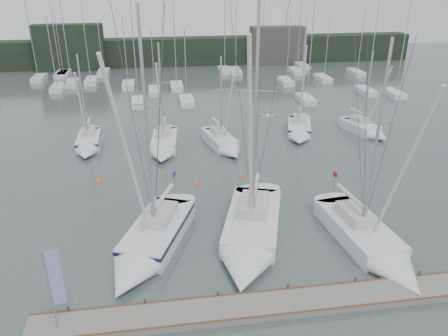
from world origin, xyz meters
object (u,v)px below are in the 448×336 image
object	(u,v)px
buoy_a	(197,184)
sailboat_mid_d	(299,131)
sailboat_mid_a	(88,145)
sailboat_mid_e	(368,131)
sailboat_near_left	(147,248)
sailboat_mid_b	(164,147)
sailboat_near_right	(376,248)
buoy_b	(241,177)
buoy_c	(99,182)
sailboat_near_center	(249,242)
dock_banner	(54,283)
sailboat_mid_c	(225,145)

from	to	relation	value
buoy_a	sailboat_mid_d	bearing A→B (deg)	39.62
sailboat_mid_a	buoy_a	bearing A→B (deg)	-44.57
sailboat_mid_e	buoy_a	size ratio (longest dim) A/B	18.96
sailboat_near_left	sailboat_mid_b	bearing A→B (deg)	106.73
buoy_a	sailboat_near_right	bearing A→B (deg)	-48.90
sailboat_mid_d	buoy_b	size ratio (longest dim) A/B	23.94
buoy_a	buoy_c	size ratio (longest dim) A/B	0.87
sailboat_mid_a	sailboat_near_center	bearing A→B (deg)	-58.72
sailboat_mid_b	sailboat_near_left	bearing A→B (deg)	-89.66
sailboat_near_right	dock_banner	size ratio (longest dim) A/B	3.10
sailboat_mid_b	sailboat_mid_e	distance (m)	22.61
sailboat_near_center	buoy_c	distance (m)	16.16
sailboat_mid_c	sailboat_mid_a	bearing A→B (deg)	158.40
sailboat_near_right	dock_banner	xyz separation A→B (m)	(-18.71, -3.80, 2.60)
sailboat_near_left	sailboat_mid_b	distance (m)	17.54
sailboat_near_right	buoy_a	world-z (taller)	sailboat_near_right
sailboat_mid_a	sailboat_mid_e	size ratio (longest dim) A/B	1.05
sailboat_near_right	buoy_a	size ratio (longest dim) A/B	28.39
sailboat_near_center	sailboat_mid_a	size ratio (longest dim) A/B	1.70
sailboat_mid_a	sailboat_mid_e	distance (m)	30.16
sailboat_near_left	sailboat_mid_e	bearing A→B (deg)	59.97
buoy_a	buoy_b	size ratio (longest dim) A/B	1.00
sailboat_near_left	buoy_a	distance (m)	10.63
sailboat_near_center	buoy_a	size ratio (longest dim) A/B	33.98
sailboat_near_right	sailboat_mid_c	world-z (taller)	sailboat_near_right
buoy_b	dock_banner	distance (m)	20.92
buoy_b	dock_banner	size ratio (longest dim) A/B	0.11
sailboat_mid_e	sailboat_mid_d	bearing A→B (deg)	156.54
sailboat_near_right	sailboat_mid_a	xyz separation A→B (m)	(-20.69, 21.43, -0.02)
sailboat_mid_c	buoy_a	bearing A→B (deg)	-128.40
sailboat_near_right	buoy_c	bearing A→B (deg)	137.71
sailboat_mid_c	dock_banner	size ratio (longest dim) A/B	2.12
sailboat_near_right	sailboat_mid_c	bearing A→B (deg)	103.34
sailboat_near_right	dock_banner	world-z (taller)	sailboat_near_right
sailboat_mid_c	buoy_c	xyz separation A→B (m)	(-11.95, -5.66, -0.53)
sailboat_near_left	dock_banner	distance (m)	7.71
sailboat_near_left	buoy_b	distance (m)	13.41
sailboat_near_right	dock_banner	bearing A→B (deg)	-174.80
sailboat_near_center	buoy_b	xyz separation A→B (m)	(1.53, 10.95, -0.62)
sailboat_mid_b	sailboat_mid_d	distance (m)	15.08
sailboat_near_right	buoy_a	xyz separation A→B (m)	(-10.41, 11.94, -0.57)
sailboat_near_left	sailboat_mid_e	distance (m)	30.67
buoy_a	buoy_b	distance (m)	4.13
sailboat_near_left	sailboat_mid_c	xyz separation A→B (m)	(7.62, 17.21, -0.11)
sailboat_near_right	buoy_a	distance (m)	15.85
sailboat_mid_d	sailboat_near_center	bearing A→B (deg)	-98.61
sailboat_mid_a	buoy_c	distance (m)	7.96
buoy_b	sailboat_mid_b	bearing A→B (deg)	134.41
sailboat_near_left	sailboat_mid_e	world-z (taller)	sailboat_near_left
sailboat_near_right	dock_banner	distance (m)	19.27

